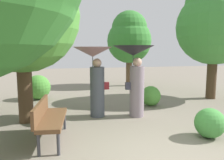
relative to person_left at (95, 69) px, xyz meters
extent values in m
cylinder|color=#474C56|center=(0.07, 0.00, -0.64)|extent=(0.40, 0.40, 1.39)
sphere|color=tan|center=(0.07, 0.00, 0.16)|extent=(0.25, 0.25, 0.25)
cylinder|color=#333338|center=(-0.05, 0.00, -0.05)|extent=(0.02, 0.02, 0.76)
cone|color=gray|center=(-0.05, 0.00, 0.46)|extent=(1.06, 1.06, 0.27)
cube|color=maroon|center=(0.32, 0.00, -0.48)|extent=(0.14, 0.10, 0.20)
cylinder|color=gray|center=(1.14, -0.24, -0.64)|extent=(0.40, 0.40, 1.41)
sphere|color=tan|center=(1.14, -0.24, 0.18)|extent=(0.25, 0.25, 0.25)
cylinder|color=#333338|center=(1.02, -0.24, -0.03)|extent=(0.02, 0.02, 0.78)
cone|color=black|center=(1.02, -0.24, 0.50)|extent=(1.14, 1.14, 0.27)
cube|color=#333342|center=(0.88, -0.24, -0.47)|extent=(0.14, 0.10, 0.20)
cylinder|color=#38383D|center=(-1.00, -2.18, -1.12)|extent=(0.06, 0.06, 0.44)
cylinder|color=#38383D|center=(-1.34, -2.15, -1.12)|extent=(0.06, 0.06, 0.44)
cylinder|color=#38383D|center=(-0.86, -0.85, -1.12)|extent=(0.06, 0.06, 0.44)
cylinder|color=#38383D|center=(-1.20, -0.82, -1.12)|extent=(0.06, 0.06, 0.44)
cube|color=brown|center=(-1.10, -1.50, -0.88)|extent=(0.59, 1.54, 0.08)
cube|color=brown|center=(-1.34, -1.48, -0.68)|extent=(0.22, 1.50, 0.35)
cylinder|color=#42301E|center=(4.71, 1.34, 0.46)|extent=(0.36, 0.36, 3.60)
sphere|color=#428C3D|center=(4.71, 1.34, 1.36)|extent=(2.79, 2.79, 2.79)
sphere|color=#428C3D|center=(4.71, 1.34, 2.08)|extent=(2.23, 2.23, 2.23)
cylinder|color=brown|center=(2.58, 5.04, 0.20)|extent=(0.31, 0.31, 3.08)
sphere|color=#387F33|center=(2.58, 5.04, 0.97)|extent=(2.26, 2.26, 2.26)
sphere|color=#387F33|center=(2.58, 5.04, 1.59)|extent=(1.81, 1.81, 1.81)
cylinder|color=#4C3823|center=(-1.81, -0.08, 0.47)|extent=(0.36, 0.36, 3.63)
sphere|color=#4C9338|center=(-1.81, -0.08, 1.38)|extent=(2.87, 2.87, 2.87)
sphere|color=#4C9338|center=(2.00, 0.79, -1.01)|extent=(0.66, 0.66, 0.66)
sphere|color=#4C9338|center=(-1.75, 2.69, -0.88)|extent=(0.92, 0.92, 0.92)
sphere|color=#428C3D|center=(2.13, -2.08, -1.02)|extent=(0.64, 0.64, 0.64)
camera|label=1|loc=(-0.94, -6.07, 0.51)|focal=35.99mm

